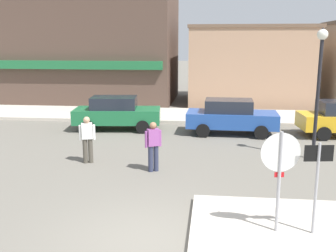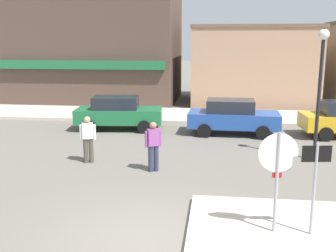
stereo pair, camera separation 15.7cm
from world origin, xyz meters
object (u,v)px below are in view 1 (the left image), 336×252
(lamp_post, at_px, (319,75))
(pedestrian_crossing_far, at_px, (87,138))
(parked_car_second, at_px, (231,116))
(one_way_sign, at_px, (317,179))
(pedestrian_crossing_near, at_px, (153,145))
(stop_sign, at_px, (280,169))
(parked_car_nearest, at_px, (117,113))

(lamp_post, distance_m, pedestrian_crossing_far, 8.17)
(parked_car_second, height_order, pedestrian_crossing_far, pedestrian_crossing_far)
(one_way_sign, bearing_deg, parked_car_second, 97.53)
(parked_car_second, relative_size, pedestrian_crossing_near, 2.52)
(pedestrian_crossing_near, bearing_deg, parked_car_second, 64.19)
(stop_sign, height_order, parked_car_nearest, stop_sign)
(stop_sign, bearing_deg, parked_car_second, 93.15)
(stop_sign, height_order, pedestrian_crossing_near, stop_sign)
(lamp_post, bearing_deg, one_way_sign, -103.65)
(one_way_sign, xyz_separation_m, parked_car_second, (-1.27, 9.62, -0.52))
(stop_sign, distance_m, pedestrian_crossing_far, 7.31)
(one_way_sign, bearing_deg, lamp_post, 76.35)
(one_way_sign, height_order, parked_car_second, one_way_sign)
(stop_sign, height_order, parked_car_second, stop_sign)
(one_way_sign, relative_size, parked_car_second, 0.52)
(stop_sign, bearing_deg, parked_car_nearest, 120.46)
(parked_car_nearest, distance_m, pedestrian_crossing_far, 5.28)
(one_way_sign, xyz_separation_m, pedestrian_crossing_far, (-6.33, 4.70, -0.46))
(parked_car_second, xyz_separation_m, pedestrian_crossing_far, (-5.05, -4.92, 0.06))
(one_way_sign, relative_size, pedestrian_crossing_far, 1.30)
(stop_sign, xyz_separation_m, pedestrian_crossing_near, (-3.22, 4.02, -0.65))
(stop_sign, relative_size, lamp_post, 0.51)
(lamp_post, height_order, parked_car_second, lamp_post)
(lamp_post, xyz_separation_m, parked_car_second, (-2.73, 3.60, -2.15))
(parked_car_second, bearing_deg, pedestrian_crossing_far, -135.74)
(parked_car_nearest, relative_size, pedestrian_crossing_far, 2.58)
(one_way_sign, xyz_separation_m, lamp_post, (1.46, 6.02, 1.63))
(pedestrian_crossing_far, bearing_deg, one_way_sign, -36.60)
(lamp_post, bearing_deg, parked_car_nearest, 153.89)
(pedestrian_crossing_near, relative_size, pedestrian_crossing_far, 1.00)
(parked_car_nearest, height_order, pedestrian_crossing_near, pedestrian_crossing_near)
(stop_sign, height_order, lamp_post, lamp_post)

